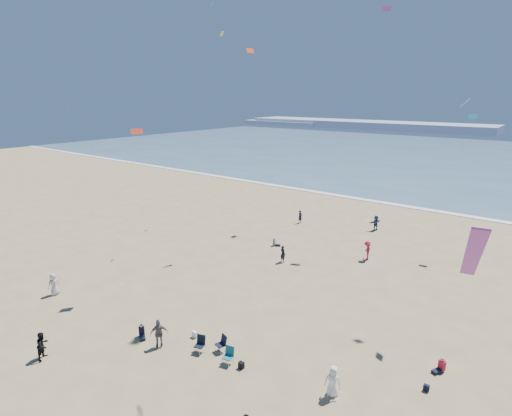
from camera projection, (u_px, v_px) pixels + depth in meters
The scene contains 11 objects.
ocean at pixel (480, 161), 91.08m from camera, with size 220.00×100.00×0.06m, color #476B84.
surf_line at pixel (413, 208), 52.83m from camera, with size 220.00×1.20×0.08m, color white.
headland_far at pixel (363, 124), 183.07m from camera, with size 110.00×20.00×3.20m, color #7A8EA8.
headland_near at pixel (284, 123), 202.77m from camera, with size 40.00×14.00×2.00m, color #7A8EA8.
standing_flyers at pixel (314, 304), 26.75m from camera, with size 32.88×35.62×1.79m.
seated_group at pixel (253, 354), 22.26m from camera, with size 18.80×27.45×0.84m.
chair_cluster at pixel (216, 348), 22.64m from camera, with size 2.74×1.56×1.00m.
white_tote at pixel (195, 334), 24.48m from camera, with size 0.35×0.20×0.40m, color white.
black_backpack at pixel (241, 365), 21.69m from camera, with size 0.30×0.22×0.38m, color black.
navy_bag at pixel (426, 388), 20.04m from camera, with size 0.28×0.18×0.34m, color black.
kites_aloft at pixel (434, 87), 18.09m from camera, with size 40.92×38.58×27.69m.
Camera 1 is at (14.29, -8.09, 14.32)m, focal length 28.00 mm.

